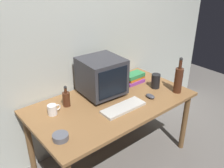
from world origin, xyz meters
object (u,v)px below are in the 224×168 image
crt_monitor (102,76)px  computer_mouse (150,96)px  bottle_tall (178,79)px  mug (53,110)px  metal_canister (156,81)px  keyboard (123,108)px  bottle_short (66,98)px  book_stack (134,78)px  cd_spindle (61,137)px

crt_monitor → computer_mouse: 0.51m
computer_mouse → bottle_tall: 0.33m
crt_monitor → mug: (-0.54, -0.02, -0.15)m
mug → crt_monitor: bearing=1.7°
mug → metal_canister: metal_canister is taller
metal_canister → computer_mouse: bearing=-150.4°
keyboard → metal_canister: metal_canister is taller
keyboard → metal_canister: size_ratio=2.80×
bottle_short → metal_canister: 0.93m
book_stack → mug: book_stack is taller
bottle_short → cd_spindle: 0.48m
bottle_short → bottle_tall: bearing=-26.0°
bottle_short → keyboard: bearing=-46.0°
bottle_short → mug: (-0.16, -0.05, -0.03)m
mug → bottle_short: bearing=15.6°
crt_monitor → cd_spindle: size_ratio=3.41×
book_stack → bottle_short: bearing=177.1°
bottle_short → mug: bearing=-164.4°
computer_mouse → crt_monitor: bearing=131.7°
computer_mouse → mug: bearing=159.1°
computer_mouse → cd_spindle: size_ratio=0.83×
mug → cd_spindle: bearing=-108.9°
book_stack → mug: size_ratio=1.99×
bottle_short → mug: bottle_short is taller
book_stack → mug: 0.97m
bottle_short → book_stack: size_ratio=0.84×
bottle_tall → crt_monitor: bearing=143.3°
metal_canister → mug: bearing=167.7°
bottle_tall → bottle_short: bottle_tall is taller
metal_canister → bottle_short: bearing=162.8°
crt_monitor → computer_mouse: bearing=-49.4°
book_stack → cd_spindle: size_ratio=1.99×
crt_monitor → mug: crt_monitor is taller
crt_monitor → mug: size_ratio=3.41×
computer_mouse → bottle_short: (-0.69, 0.39, 0.06)m
crt_monitor → book_stack: 0.45m
keyboard → book_stack: size_ratio=1.75×
crt_monitor → metal_canister: (0.51, -0.25, -0.12)m
keyboard → mug: bearing=148.9°
bottle_tall → cd_spindle: bottle_tall is taller
metal_canister → bottle_tall: bearing=-65.1°
bottle_short → mug: size_ratio=1.68×
bottle_tall → metal_canister: bottle_tall is taller
computer_mouse → bottle_tall: bottle_tall is taller
mug → metal_canister: 1.08m
computer_mouse → bottle_tall: size_ratio=0.27×
bottle_tall → bottle_short: bearing=154.0°
book_stack → cd_spindle: 1.14m
computer_mouse → bottle_short: bottle_short is taller
crt_monitor → bottle_short: (-0.38, 0.03, -0.12)m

